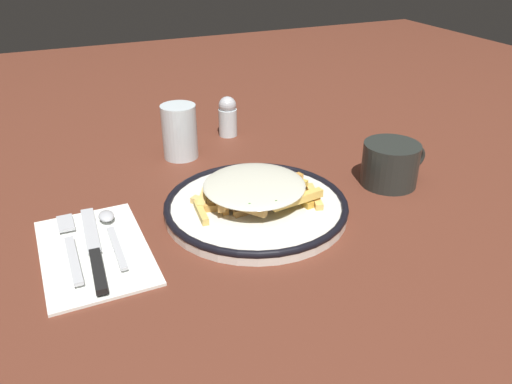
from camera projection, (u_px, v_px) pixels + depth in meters
The scene contains 10 objects.
ground_plane at pixel (256, 213), 0.78m from camera, with size 2.60×2.60×0.00m, color brown.
plate at pixel (256, 206), 0.77m from camera, with size 0.28×0.28×0.02m.
fries_heap at pixel (254, 189), 0.77m from camera, with size 0.22×0.22×0.04m.
napkin at pixel (94, 250), 0.68m from camera, with size 0.14×0.22×0.01m, color white.
fork at pixel (71, 246), 0.68m from camera, with size 0.02×0.18×0.01m.
knife at pixel (95, 253), 0.67m from camera, with size 0.03×0.21×0.01m.
spoon at pixel (110, 228), 0.72m from camera, with size 0.02×0.15×0.01m.
water_glass at pixel (180, 132), 0.94m from camera, with size 0.06×0.06×0.10m, color silver.
coffee_mug at pixel (391, 164), 0.85m from camera, with size 0.12×0.09×0.07m.
salt_shaker at pixel (228, 116), 1.04m from camera, with size 0.04×0.04×0.08m.
Camera 1 is at (-0.27, -0.62, 0.39)m, focal length 35.93 mm.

